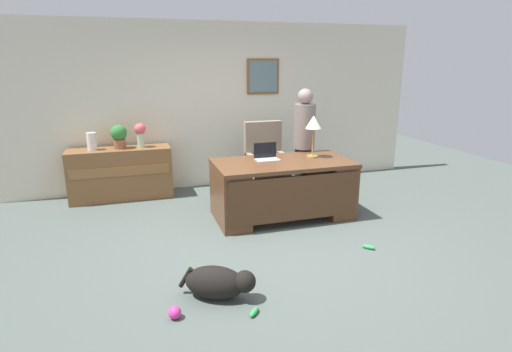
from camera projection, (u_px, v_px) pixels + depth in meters
ground_plane at (270, 242)px, 4.94m from camera, size 12.00×12.00×0.00m
back_wall at (220, 106)px, 6.96m from camera, size 7.00×0.16×2.70m
desk at (283, 187)px, 5.63m from camera, size 1.84×0.96×0.78m
credenza at (121, 174)px, 6.42m from camera, size 1.53×0.50×0.80m
armchair at (266, 164)px, 6.57m from camera, size 0.60×0.59×1.16m
person_standing at (304, 144)px, 6.23m from camera, size 0.32×0.32×1.70m
dog_lying at (219, 282)px, 3.75m from camera, size 0.67×0.53×0.30m
laptop at (266, 156)px, 5.64m from camera, size 0.32×0.22×0.22m
desk_lamp at (313, 125)px, 5.67m from camera, size 0.22×0.22×0.58m
vase_with_flowers at (140, 133)px, 6.34m from camera, size 0.17×0.17×0.37m
vase_empty at (92, 141)px, 6.17m from camera, size 0.14×0.14×0.26m
potted_plant at (119, 136)px, 6.26m from camera, size 0.24×0.24×0.36m
dog_toy_ball at (175, 313)px, 3.47m from camera, size 0.11×0.11×0.11m
dog_toy_bone at (369, 247)px, 4.76m from camera, size 0.14×0.14×0.05m
dog_toy_plush at (254, 312)px, 3.54m from camera, size 0.13×0.14×0.05m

